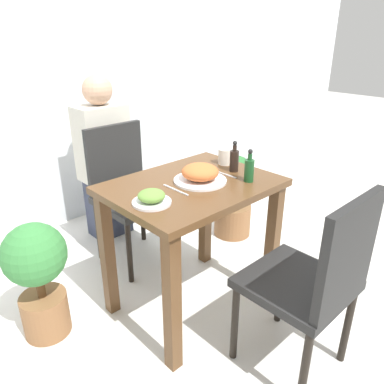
{
  "coord_description": "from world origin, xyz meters",
  "views": [
    {
      "loc": [
        -1.17,
        -1.25,
        1.43
      ],
      "look_at": [
        0.0,
        0.0,
        0.69
      ],
      "focal_mm": 35.0,
      "sensor_mm": 36.0,
      "label": 1
    }
  ],
  "objects_px": {
    "chair_near": "(315,278)",
    "sauce_bottle": "(249,169)",
    "person_figure": "(104,160)",
    "condiment_bottle": "(234,160)",
    "side_plate": "(152,198)",
    "drink_cup": "(225,156)",
    "food_plate": "(200,174)",
    "potted_plant_left": "(38,273)",
    "chair_far": "(127,187)",
    "potted_plant_right": "(234,194)"
  },
  "relations": [
    {
      "from": "sauce_bottle",
      "to": "person_figure",
      "type": "xyz_separation_m",
      "value": [
        -0.12,
        1.2,
        -0.22
      ]
    },
    {
      "from": "food_plate",
      "to": "potted_plant_left",
      "type": "bearing_deg",
      "value": 153.56
    },
    {
      "from": "chair_near",
      "to": "potted_plant_left",
      "type": "xyz_separation_m",
      "value": [
        -0.75,
        1.02,
        -0.14
      ]
    },
    {
      "from": "food_plate",
      "to": "potted_plant_left",
      "type": "distance_m",
      "value": 0.92
    },
    {
      "from": "drink_cup",
      "to": "person_figure",
      "type": "bearing_deg",
      "value": 103.63
    },
    {
      "from": "chair_near",
      "to": "chair_far",
      "type": "bearing_deg",
      "value": -89.19
    },
    {
      "from": "side_plate",
      "to": "drink_cup",
      "type": "bearing_deg",
      "value": 12.45
    },
    {
      "from": "drink_cup",
      "to": "potted_plant_left",
      "type": "distance_m",
      "value": 1.14
    },
    {
      "from": "side_plate",
      "to": "condiment_bottle",
      "type": "relative_size",
      "value": 1.03
    },
    {
      "from": "chair_far",
      "to": "condiment_bottle",
      "type": "relative_size",
      "value": 5.32
    },
    {
      "from": "condiment_bottle",
      "to": "chair_far",
      "type": "bearing_deg",
      "value": 108.83
    },
    {
      "from": "food_plate",
      "to": "person_figure",
      "type": "bearing_deg",
      "value": 86.66
    },
    {
      "from": "side_plate",
      "to": "potted_plant_left",
      "type": "relative_size",
      "value": 0.28
    },
    {
      "from": "potted_plant_left",
      "to": "potted_plant_right",
      "type": "bearing_deg",
      "value": 1.0
    },
    {
      "from": "potted_plant_right",
      "to": "sauce_bottle",
      "type": "bearing_deg",
      "value": -134.81
    },
    {
      "from": "chair_far",
      "to": "chair_near",
      "type": "bearing_deg",
      "value": -89.19
    },
    {
      "from": "side_plate",
      "to": "potted_plant_right",
      "type": "height_order",
      "value": "side_plate"
    },
    {
      "from": "condiment_bottle",
      "to": "sauce_bottle",
      "type": "bearing_deg",
      "value": -111.29
    },
    {
      "from": "sauce_bottle",
      "to": "potted_plant_left",
      "type": "distance_m",
      "value": 1.14
    },
    {
      "from": "chair_far",
      "to": "sauce_bottle",
      "type": "xyz_separation_m",
      "value": [
        0.18,
        -0.84,
        0.3
      ]
    },
    {
      "from": "sauce_bottle",
      "to": "food_plate",
      "type": "bearing_deg",
      "value": 138.11
    },
    {
      "from": "chair_near",
      "to": "sauce_bottle",
      "type": "xyz_separation_m",
      "value": [
        0.16,
        0.5,
        0.3
      ]
    },
    {
      "from": "chair_near",
      "to": "drink_cup",
      "type": "relative_size",
      "value": 10.19
    },
    {
      "from": "condiment_bottle",
      "to": "potted_plant_right",
      "type": "height_order",
      "value": "condiment_bottle"
    },
    {
      "from": "chair_far",
      "to": "drink_cup",
      "type": "bearing_deg",
      "value": -63.64
    },
    {
      "from": "side_plate",
      "to": "sauce_bottle",
      "type": "relative_size",
      "value": 1.03
    },
    {
      "from": "chair_near",
      "to": "condiment_bottle",
      "type": "distance_m",
      "value": 0.74
    },
    {
      "from": "drink_cup",
      "to": "sauce_bottle",
      "type": "distance_m",
      "value": 0.28
    },
    {
      "from": "food_plate",
      "to": "potted_plant_right",
      "type": "distance_m",
      "value": 0.94
    },
    {
      "from": "condiment_bottle",
      "to": "person_figure",
      "type": "xyz_separation_m",
      "value": [
        -0.18,
        1.05,
        -0.22
      ]
    },
    {
      "from": "chair_near",
      "to": "side_plate",
      "type": "relative_size",
      "value": 5.17
    },
    {
      "from": "side_plate",
      "to": "person_figure",
      "type": "relative_size",
      "value": 0.15
    },
    {
      "from": "drink_cup",
      "to": "sauce_bottle",
      "type": "xyz_separation_m",
      "value": [
        -0.11,
        -0.26,
        0.02
      ]
    },
    {
      "from": "food_plate",
      "to": "potted_plant_left",
      "type": "height_order",
      "value": "food_plate"
    },
    {
      "from": "drink_cup",
      "to": "potted_plant_left",
      "type": "bearing_deg",
      "value": 165.35
    },
    {
      "from": "sauce_bottle",
      "to": "condiment_bottle",
      "type": "xyz_separation_m",
      "value": [
        0.06,
        0.15,
        0.0
      ]
    },
    {
      "from": "chair_near",
      "to": "potted_plant_left",
      "type": "distance_m",
      "value": 1.28
    },
    {
      "from": "food_plate",
      "to": "sauce_bottle",
      "type": "relative_size",
      "value": 1.58
    },
    {
      "from": "drink_cup",
      "to": "chair_far",
      "type": "bearing_deg",
      "value": 116.36
    },
    {
      "from": "condiment_bottle",
      "to": "side_plate",
      "type": "bearing_deg",
      "value": -177.42
    },
    {
      "from": "chair_near",
      "to": "condiment_bottle",
      "type": "xyz_separation_m",
      "value": [
        0.22,
        0.64,
        0.3
      ]
    },
    {
      "from": "chair_near",
      "to": "chair_far",
      "type": "distance_m",
      "value": 1.34
    },
    {
      "from": "side_plate",
      "to": "drink_cup",
      "type": "relative_size",
      "value": 1.97
    },
    {
      "from": "sauce_bottle",
      "to": "person_figure",
      "type": "relative_size",
      "value": 0.14
    },
    {
      "from": "drink_cup",
      "to": "potted_plant_left",
      "type": "height_order",
      "value": "drink_cup"
    },
    {
      "from": "drink_cup",
      "to": "condiment_bottle",
      "type": "xyz_separation_m",
      "value": [
        -0.05,
        -0.11,
        0.02
      ]
    },
    {
      "from": "food_plate",
      "to": "side_plate",
      "type": "xyz_separation_m",
      "value": [
        -0.33,
        -0.04,
        -0.01
      ]
    },
    {
      "from": "chair_far",
      "to": "condiment_bottle",
      "type": "height_order",
      "value": "condiment_bottle"
    },
    {
      "from": "sauce_bottle",
      "to": "person_figure",
      "type": "distance_m",
      "value": 1.23
    },
    {
      "from": "drink_cup",
      "to": "person_figure",
      "type": "height_order",
      "value": "person_figure"
    }
  ]
}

